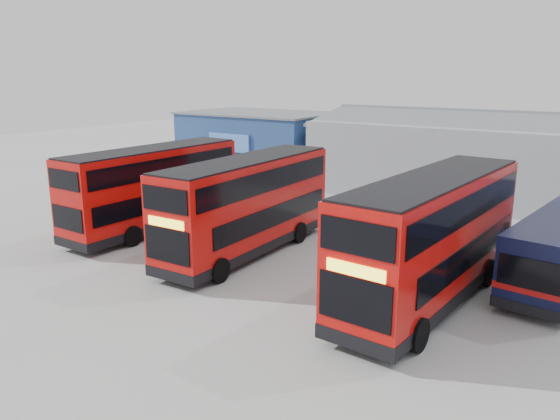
# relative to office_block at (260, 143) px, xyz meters

# --- Properties ---
(ground_plane) EXTENTS (120.00, 120.00, 0.00)m
(ground_plane) POSITION_rel_office_block_xyz_m (14.00, -17.99, -2.58)
(ground_plane) COLOR #9B9B96
(ground_plane) RESTS_ON ground
(office_block) EXTENTS (12.30, 8.32, 5.12)m
(office_block) POSITION_rel_office_block_xyz_m (0.00, 0.00, 0.00)
(office_block) COLOR navy
(office_block) RESTS_ON ground
(maintenance_shed) EXTENTS (30.50, 12.00, 5.89)m
(maintenance_shed) POSITION_rel_office_block_xyz_m (22.00, 2.01, 0.02)
(maintenance_shed) COLOR #91969E
(maintenance_shed) RESTS_ON ground
(double_decker_left) EXTENTS (2.87, 10.73, 4.52)m
(double_decker_left) POSITION_rel_office_block_xyz_m (5.60, -17.30, -0.33)
(double_decker_left) COLOR red
(double_decker_left) RESTS_ON ground
(double_decker_centre) EXTENTS (2.98, 10.83, 4.55)m
(double_decker_centre) POSITION_rel_office_block_xyz_m (12.14, -17.61, -0.32)
(double_decker_centre) COLOR red
(double_decker_centre) RESTS_ON ground
(double_decker_right) EXTENTS (3.42, 11.44, 4.78)m
(double_decker_right) POSITION_rel_office_block_xyz_m (21.17, -18.25, -0.20)
(double_decker_right) COLOR red
(double_decker_right) RESTS_ON ground
(panel_van) EXTENTS (3.96, 5.81, 2.37)m
(panel_van) POSITION_rel_office_block_xyz_m (-3.87, -5.46, -1.25)
(panel_van) COLOR silver
(panel_van) RESTS_ON ground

